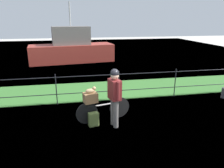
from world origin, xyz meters
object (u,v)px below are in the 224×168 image
(mooring_bollard, at_px, (224,93))
(moored_boat_near, at_px, (72,49))
(wooden_crate, at_px, (90,98))
(backpack_on_paving, at_px, (94,119))
(bicycle_main, at_px, (103,110))
(terrier_dog, at_px, (91,90))
(cyclist_person, at_px, (115,93))

(mooring_bollard, height_order, moored_boat_near, moored_boat_near)
(wooden_crate, distance_m, backpack_on_paving, 0.62)
(moored_boat_near, bearing_deg, wooden_crate, -87.28)
(wooden_crate, bearing_deg, bicycle_main, 13.18)
(terrier_dog, height_order, backpack_on_paving, terrier_dog)
(bicycle_main, distance_m, moored_boat_near, 9.57)
(bicycle_main, bearing_deg, backpack_on_paving, -139.08)
(wooden_crate, height_order, moored_boat_near, moored_boat_near)
(cyclist_person, height_order, backpack_on_paving, cyclist_person)
(bicycle_main, xyz_separation_m, moored_boat_near, (-0.83, 9.52, 0.56))
(terrier_dog, distance_m, moored_boat_near, 9.62)
(bicycle_main, distance_m, backpack_on_paving, 0.45)
(wooden_crate, relative_size, terrier_dog, 1.19)
(cyclist_person, relative_size, backpack_on_paving, 4.21)
(wooden_crate, height_order, cyclist_person, cyclist_person)
(wooden_crate, relative_size, mooring_bollard, 0.95)
(wooden_crate, bearing_deg, mooring_bollard, 11.76)
(bicycle_main, bearing_deg, mooring_bollard, 11.65)
(backpack_on_paving, bearing_deg, cyclist_person, 154.31)
(mooring_bollard, distance_m, moored_boat_near, 10.28)
(terrier_dog, bearing_deg, moored_boat_near, 92.86)
(terrier_dog, relative_size, backpack_on_paving, 0.81)
(bicycle_main, height_order, backpack_on_paving, bicycle_main)
(wooden_crate, bearing_deg, moored_boat_near, 92.72)
(wooden_crate, bearing_deg, terrier_dog, 13.18)
(mooring_bollard, xyz_separation_m, moored_boat_near, (-5.72, 8.51, 0.70))
(terrier_dog, distance_m, backpack_on_paving, 0.83)
(cyclist_person, distance_m, backpack_on_paving, 1.00)
(backpack_on_paving, distance_m, mooring_bollard, 5.37)
(terrier_dog, height_order, moored_boat_near, moored_boat_near)
(bicycle_main, relative_size, moored_boat_near, 0.28)
(backpack_on_paving, relative_size, moored_boat_near, 0.07)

